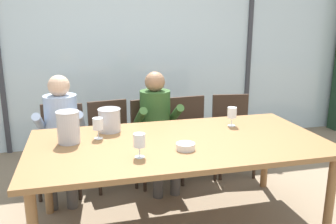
# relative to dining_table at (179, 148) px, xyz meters

# --- Properties ---
(ground) EXTENTS (14.00, 14.00, 0.00)m
(ground) POSITION_rel_dining_table_xyz_m (0.00, 1.00, -0.70)
(ground) COLOR #847056
(window_glass_panel) EXTENTS (7.56, 0.03, 2.60)m
(window_glass_panel) POSITION_rel_dining_table_xyz_m (0.00, 2.24, 0.60)
(window_glass_panel) COLOR silver
(window_glass_panel) RESTS_ON ground
(window_mullion_right) EXTENTS (0.06, 0.06, 2.60)m
(window_mullion_right) POSITION_rel_dining_table_xyz_m (1.70, 2.22, 0.60)
(window_mullion_right) COLOR #38383D
(window_mullion_right) RESTS_ON ground
(hillside_vineyard) EXTENTS (13.56, 2.40, 1.58)m
(hillside_vineyard) POSITION_rel_dining_table_xyz_m (0.00, 6.66, 0.09)
(hillside_vineyard) COLOR #568942
(hillside_vineyard) RESTS_ON ground
(dining_table) EXTENTS (2.36, 1.19, 0.77)m
(dining_table) POSITION_rel_dining_table_xyz_m (0.00, 0.00, 0.00)
(dining_table) COLOR olive
(dining_table) RESTS_ON ground
(chair_near_curtain) EXTENTS (0.50, 0.50, 0.88)m
(chair_near_curtain) POSITION_rel_dining_table_xyz_m (-0.95, 0.99, -0.19)
(chair_near_curtain) COLOR #332319
(chair_near_curtain) RESTS_ON ground
(chair_left_of_center) EXTENTS (0.50, 0.50, 0.88)m
(chair_left_of_center) POSITION_rel_dining_table_xyz_m (-0.46, 1.03, -0.19)
(chair_left_of_center) COLOR #332319
(chair_left_of_center) RESTS_ON ground
(chair_center) EXTENTS (0.50, 0.50, 0.88)m
(chair_center) POSITION_rel_dining_table_xyz_m (-0.01, 1.00, -0.19)
(chair_center) COLOR #332319
(chair_center) RESTS_ON ground
(chair_right_of_center) EXTENTS (0.47, 0.47, 0.88)m
(chair_right_of_center) POSITION_rel_dining_table_xyz_m (0.42, 1.01, -0.19)
(chair_right_of_center) COLOR #332319
(chair_right_of_center) RESTS_ON ground
(chair_near_window_right) EXTENTS (0.50, 0.50, 0.88)m
(chair_near_window_right) POSITION_rel_dining_table_xyz_m (0.92, 1.00, -0.19)
(chair_near_window_right) COLOR #332319
(chair_near_window_right) RESTS_ON ground
(person_pale_blue_shirt) EXTENTS (0.48, 0.62, 1.20)m
(person_pale_blue_shirt) POSITION_rel_dining_table_xyz_m (-0.95, 0.87, -0.02)
(person_pale_blue_shirt) COLOR #9EB2D1
(person_pale_blue_shirt) RESTS_ON ground
(person_olive_shirt) EXTENTS (0.48, 0.63, 1.20)m
(person_olive_shirt) POSITION_rel_dining_table_xyz_m (0.02, 0.87, -0.02)
(person_olive_shirt) COLOR #2D5123
(person_olive_shirt) RESTS_ON ground
(ice_bucket_primary) EXTENTS (0.20, 0.20, 0.20)m
(ice_bucket_primary) POSITION_rel_dining_table_xyz_m (-0.51, 0.39, 0.17)
(ice_bucket_primary) COLOR #B7B7BC
(ice_bucket_primary) RESTS_ON dining_table
(ice_bucket_secondary) EXTENTS (0.18, 0.18, 0.26)m
(ice_bucket_secondary) POSITION_rel_dining_table_xyz_m (-0.85, 0.17, 0.20)
(ice_bucket_secondary) COLOR #B7B7BC
(ice_bucket_secondary) RESTS_ON dining_table
(tasting_bowl) EXTENTS (0.14, 0.14, 0.05)m
(tasting_bowl) POSITION_rel_dining_table_xyz_m (-0.01, -0.21, 0.09)
(tasting_bowl) COLOR silver
(tasting_bowl) RESTS_ON dining_table
(wine_glass_by_left_taster) EXTENTS (0.08, 0.08, 0.17)m
(wine_glass_by_left_taster) POSITION_rel_dining_table_xyz_m (0.58, 0.28, 0.18)
(wine_glass_by_left_taster) COLOR silver
(wine_glass_by_left_taster) RESTS_ON dining_table
(wine_glass_near_bucket) EXTENTS (0.08, 0.08, 0.17)m
(wine_glass_near_bucket) POSITION_rel_dining_table_xyz_m (-0.36, -0.27, 0.19)
(wine_glass_near_bucket) COLOR silver
(wine_glass_near_bucket) RESTS_ON dining_table
(wine_glass_center_pour) EXTENTS (0.08, 0.08, 0.17)m
(wine_glass_center_pour) POSITION_rel_dining_table_xyz_m (-0.62, 0.21, 0.18)
(wine_glass_center_pour) COLOR silver
(wine_glass_center_pour) RESTS_ON dining_table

